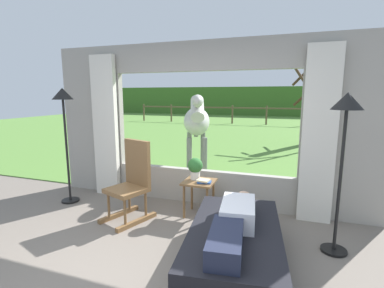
{
  "coord_description": "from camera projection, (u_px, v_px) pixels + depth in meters",
  "views": [
    {
      "loc": [
        1.31,
        -1.98,
        1.75
      ],
      "look_at": [
        0.0,
        1.8,
        1.05
      ],
      "focal_mm": 26.5,
      "sensor_mm": 36.0,
      "label": 1
    }
  ],
  "objects": [
    {
      "name": "back_wall_with_window",
      "position": [
        202.0,
        127.0,
        4.45
      ],
      "size": [
        5.2,
        0.12,
        2.55
      ],
      "color": "#9E998E",
      "rests_on": "ground_plane"
    },
    {
      "name": "curtain_panel_left",
      "position": [
        106.0,
        127.0,
        4.88
      ],
      "size": [
        0.44,
        0.1,
        2.4
      ],
      "primitive_type": "cube",
      "color": "silver",
      "rests_on": "ground_plane"
    },
    {
      "name": "curtain_panel_right",
      "position": [
        319.0,
        136.0,
        3.79
      ],
      "size": [
        0.44,
        0.1,
        2.4
      ],
      "primitive_type": "cube",
      "color": "silver",
      "rests_on": "ground_plane"
    },
    {
      "name": "outdoor_pasture_lawn",
      "position": [
        263.0,
        128.0,
        14.81
      ],
      "size": [
        36.0,
        21.68,
        0.02
      ],
      "primitive_type": "cube",
      "color": "#568438",
      "rests_on": "ground_plane"
    },
    {
      "name": "distant_hill_ridge",
      "position": [
        275.0,
        101.0,
        23.76
      ],
      "size": [
        36.0,
        2.0,
        2.4
      ],
      "primitive_type": "cube",
      "color": "#3D6827",
      "rests_on": "ground_plane"
    },
    {
      "name": "recliner_sofa",
      "position": [
        235.0,
        247.0,
        2.89
      ],
      "size": [
        1.1,
        1.8,
        0.42
      ],
      "rotation": [
        0.0,
        0.0,
        0.12
      ],
      "color": "black",
      "rests_on": "ground_plane"
    },
    {
      "name": "reclining_person",
      "position": [
        234.0,
        221.0,
        2.79
      ],
      "size": [
        0.41,
        1.44,
        0.22
      ],
      "rotation": [
        0.0,
        0.0,
        0.12
      ],
      "color": "silver",
      "rests_on": "recliner_sofa"
    },
    {
      "name": "rocking_chair",
      "position": [
        132.0,
        181.0,
        3.99
      ],
      "size": [
        0.66,
        0.8,
        1.12
      ],
      "rotation": [
        0.0,
        0.0,
        -0.34
      ],
      "color": "brown",
      "rests_on": "ground_plane"
    },
    {
      "name": "side_table",
      "position": [
        199.0,
        187.0,
        4.1
      ],
      "size": [
        0.44,
        0.44,
        0.52
      ],
      "color": "brown",
      "rests_on": "ground_plane"
    },
    {
      "name": "potted_plant",
      "position": [
        195.0,
        167.0,
        4.14
      ],
      "size": [
        0.22,
        0.22,
        0.32
      ],
      "color": "silver",
      "rests_on": "side_table"
    },
    {
      "name": "book_stack",
      "position": [
        204.0,
        181.0,
        4.0
      ],
      "size": [
        0.21,
        0.17,
        0.05
      ],
      "color": "#23478C",
      "rests_on": "side_table"
    },
    {
      "name": "floor_lamp_left",
      "position": [
        64.0,
        111.0,
        4.45
      ],
      "size": [
        0.32,
        0.32,
        1.85
      ],
      "color": "black",
      "rests_on": "ground_plane"
    },
    {
      "name": "floor_lamp_right",
      "position": [
        345.0,
        125.0,
        2.96
      ],
      "size": [
        0.32,
        0.32,
        1.77
      ],
      "color": "black",
      "rests_on": "ground_plane"
    },
    {
      "name": "horse",
      "position": [
        197.0,
        122.0,
        6.12
      ],
      "size": [
        0.95,
        1.81,
        1.73
      ],
      "rotation": [
        0.0,
        0.0,
        -2.8
      ],
      "color": "#B2B2AD",
      "rests_on": "outdoor_pasture_lawn"
    },
    {
      "name": "pasture_tree",
      "position": [
        310.0,
        105.0,
        9.77
      ],
      "size": [
        1.58,
        1.47,
        2.93
      ],
      "color": "#4C3823",
      "rests_on": "outdoor_pasture_lawn"
    },
    {
      "name": "pasture_fence_line",
      "position": [
        267.0,
        112.0,
        16.38
      ],
      "size": [
        16.1,
        0.1,
        1.1
      ],
      "color": "brown",
      "rests_on": "outdoor_pasture_lawn"
    }
  ]
}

